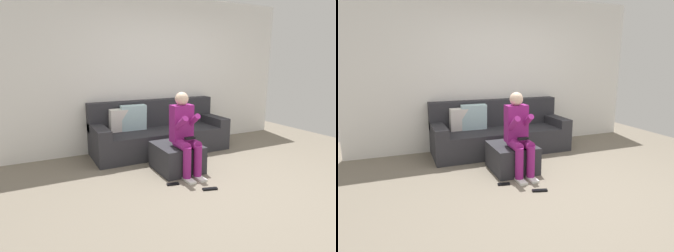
% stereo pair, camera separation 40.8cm
% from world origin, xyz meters
% --- Properties ---
extents(ground_plane, '(7.03, 7.03, 0.00)m').
position_xyz_m(ground_plane, '(0.00, 0.00, 0.00)').
color(ground_plane, slate).
extents(wall_back, '(5.41, 0.10, 2.70)m').
position_xyz_m(wall_back, '(0.00, 2.29, 1.35)').
color(wall_back, white).
rests_on(wall_back, ground_plane).
extents(couch_sectional, '(2.35, 0.84, 0.89)m').
position_xyz_m(couch_sectional, '(-0.19, 1.89, 0.32)').
color(couch_sectional, '#2D2D33').
rests_on(couch_sectional, ground_plane).
extents(ottoman, '(0.61, 0.68, 0.39)m').
position_xyz_m(ottoman, '(-0.33, 0.93, 0.19)').
color(ottoman, '#2D2D33').
rests_on(ottoman, ground_plane).
extents(person_seated, '(0.30, 0.57, 1.15)m').
position_xyz_m(person_seated, '(-0.30, 0.75, 0.61)').
color(person_seated, '#8C1E72').
rests_on(person_seated, ground_plane).
extents(remote_near_ottoman, '(0.19, 0.10, 0.02)m').
position_xyz_m(remote_near_ottoman, '(-0.28, 0.15, 0.01)').
color(remote_near_ottoman, black).
rests_on(remote_near_ottoman, ground_plane).
extents(remote_by_storage_bin, '(0.16, 0.08, 0.02)m').
position_xyz_m(remote_by_storage_bin, '(-0.62, 0.48, 0.01)').
color(remote_by_storage_bin, black).
rests_on(remote_by_storage_bin, ground_plane).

